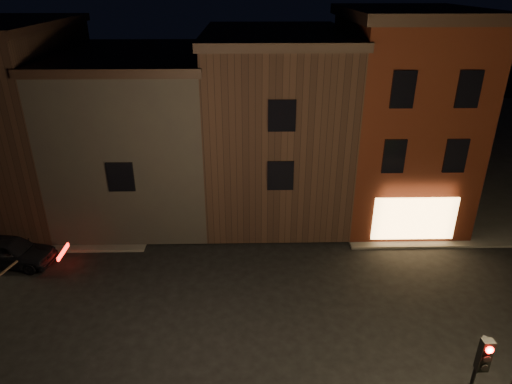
# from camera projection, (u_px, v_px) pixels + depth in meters

# --- Properties ---
(ground) EXTENTS (120.00, 120.00, 0.00)m
(ground) POSITION_uv_depth(u_px,v_px,m) (249.00, 322.00, 17.38)
(ground) COLOR black
(ground) RESTS_ON ground
(sidewalk_far_right) EXTENTS (30.00, 30.00, 0.12)m
(sidewalk_far_right) POSITION_uv_depth(u_px,v_px,m) (501.00, 144.00, 35.85)
(sidewalk_far_right) COLOR #2D2B28
(sidewalk_far_right) RESTS_ON ground
(corner_building) EXTENTS (6.50, 8.50, 10.50)m
(corner_building) POSITION_uv_depth(u_px,v_px,m) (400.00, 115.00, 23.83)
(corner_building) COLOR #43170C
(corner_building) RESTS_ON ground
(row_building_a) EXTENTS (7.30, 10.30, 9.40)m
(row_building_a) POSITION_uv_depth(u_px,v_px,m) (274.00, 121.00, 24.87)
(row_building_a) COLOR black
(row_building_a) RESTS_ON ground
(row_building_b) EXTENTS (7.80, 10.30, 8.40)m
(row_building_b) POSITION_uv_depth(u_px,v_px,m) (142.00, 130.00, 24.94)
(row_building_b) COLOR black
(row_building_b) RESTS_ON ground
(row_building_c) EXTENTS (7.30, 10.30, 9.90)m
(row_building_c) POSITION_uv_depth(u_px,v_px,m) (5.00, 118.00, 24.48)
(row_building_c) COLOR black
(row_building_c) RESTS_ON ground
(traffic_signal) EXTENTS (0.58, 0.38, 4.05)m
(traffic_signal) POSITION_uv_depth(u_px,v_px,m) (475.00, 380.00, 11.31)
(traffic_signal) COLOR black
(traffic_signal) RESTS_ON sidewalk_near_right
(parked_car_a) EXTENTS (4.17, 2.14, 1.36)m
(parked_car_a) POSITION_uv_depth(u_px,v_px,m) (10.00, 251.00, 20.62)
(parked_car_a) COLOR black
(parked_car_a) RESTS_ON ground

